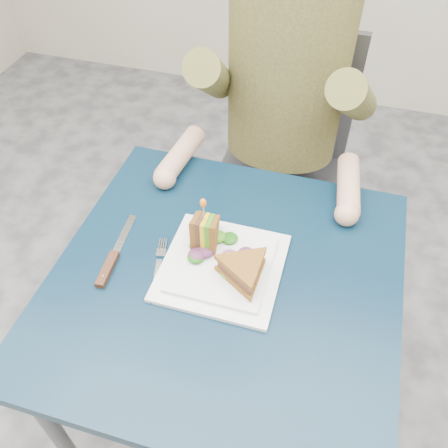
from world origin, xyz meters
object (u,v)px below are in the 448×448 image
(chair, at_px, (283,149))
(sandwich_flat, at_px, (244,270))
(plate, at_px, (222,266))
(fork, at_px, (158,271))
(knife, at_px, (111,262))
(table, at_px, (225,298))
(sandwich_upright, at_px, (204,233))
(diner, at_px, (287,64))

(chair, bearing_deg, sandwich_flat, -86.73)
(chair, relative_size, plate, 3.58)
(chair, relative_size, fork, 5.25)
(plate, relative_size, knife, 1.17)
(table, distance_m, sandwich_flat, 0.13)
(plate, distance_m, knife, 0.25)
(plate, distance_m, sandwich_flat, 0.07)
(chair, bearing_deg, table, -90.00)
(sandwich_upright, distance_m, knife, 0.22)
(knife, bearing_deg, sandwich_upright, 28.50)
(diner, xyz_separation_m, plate, (-0.01, -0.60, -0.18))
(table, xyz_separation_m, fork, (-0.15, -0.03, 0.08))
(table, bearing_deg, diner, 90.00)
(table, height_order, chair, chair)
(diner, height_order, sandwich_upright, diner)
(sandwich_flat, bearing_deg, diner, 93.86)
(fork, bearing_deg, sandwich_upright, 49.07)
(plate, xyz_separation_m, sandwich_upright, (-0.05, 0.04, 0.05))
(knife, bearing_deg, diner, 68.72)
(table, distance_m, fork, 0.17)
(table, bearing_deg, chair, 90.00)
(table, distance_m, diner, 0.67)
(plate, bearing_deg, sandwich_flat, -24.44)
(table, relative_size, knife, 3.38)
(sandwich_upright, height_order, knife, sandwich_upright)
(fork, bearing_deg, chair, 79.06)
(fork, bearing_deg, sandwich_flat, 6.52)
(sandwich_flat, bearing_deg, table, 173.59)
(table, xyz_separation_m, chair, (0.00, 0.73, -0.11))
(table, relative_size, chair, 0.81)
(table, bearing_deg, sandwich_flat, -6.41)
(diner, bearing_deg, table, -90.00)
(sandwich_flat, bearing_deg, fork, -173.48)
(diner, bearing_deg, plate, -91.25)
(sandwich_upright, distance_m, fork, 0.13)
(table, bearing_deg, plate, 122.76)
(table, xyz_separation_m, sandwich_upright, (-0.07, 0.07, 0.13))
(diner, relative_size, knife, 3.36)
(knife, bearing_deg, plate, 13.29)
(table, relative_size, sandwich_flat, 4.11)
(plate, height_order, sandwich_flat, sandwich_flat)
(diner, xyz_separation_m, knife, (-0.25, -0.65, -0.18))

